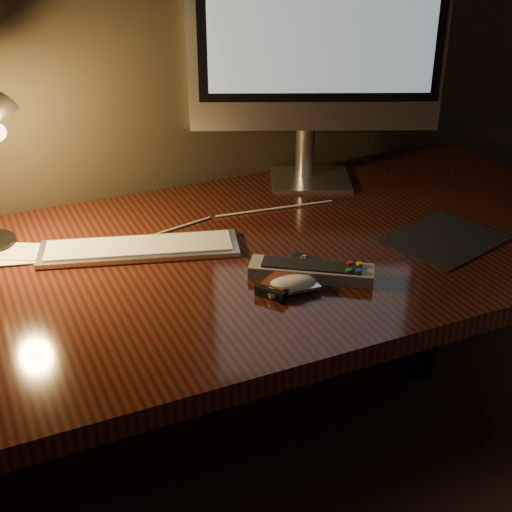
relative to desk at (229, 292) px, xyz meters
name	(u,v)px	position (x,y,z in m)	size (l,w,h in m)	color
desk	(229,292)	(0.00, 0.00, 0.00)	(1.60, 0.75, 0.75)	#3F180E
monitor	(317,30)	(0.30, 0.20, 0.48)	(0.54, 0.26, 0.60)	silver
keyboard	(139,248)	(-0.18, 0.01, 0.14)	(0.38, 0.11, 0.01)	silver
mousepad	(444,239)	(0.39, -0.19, 0.13)	(0.22, 0.18, 0.00)	black
mouse	(291,286)	(0.02, -0.24, 0.14)	(0.10, 0.05, 0.02)	white
media_remote	(290,276)	(0.03, -0.21, 0.14)	(0.16, 0.13, 0.03)	black
tv_remote	(311,271)	(0.07, -0.21, 0.14)	(0.22, 0.17, 0.03)	gray
papers	(26,254)	(-0.39, 0.09, 0.13)	(0.12, 0.08, 0.01)	white
cable	(217,224)	(0.00, 0.06, 0.13)	(0.00, 0.00, 0.56)	white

